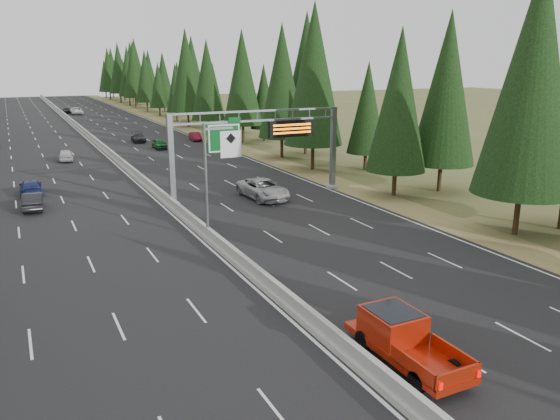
{
  "coord_description": "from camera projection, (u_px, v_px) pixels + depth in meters",
  "views": [
    {
      "loc": [
        -11.47,
        -9.49,
        11.89
      ],
      "look_at": [
        3.1,
        20.0,
        3.0
      ],
      "focal_mm": 35.0,
      "sensor_mm": 36.0,
      "label": 1
    }
  ],
  "objects": [
    {
      "name": "car_ahead_dkred",
      "position": [
        195.0,
        137.0,
        85.53
      ],
      "size": [
        1.7,
        4.02,
        1.29
      ],
      "primitive_type": "imported",
      "rotation": [
        0.0,
        0.0,
        -0.09
      ],
      "color": "maroon",
      "rests_on": "road"
    },
    {
      "name": "car_ahead_dkgrey",
      "position": [
        138.0,
        138.0,
        84.16
      ],
      "size": [
        2.3,
        4.81,
        1.35
      ],
      "primitive_type": "imported",
      "rotation": [
        0.0,
        0.0,
        -0.09
      ],
      "color": "black",
      "rests_on": "road"
    },
    {
      "name": "car_ahead_green",
      "position": [
        159.0,
        144.0,
        77.56
      ],
      "size": [
        1.74,
        4.12,
        1.39
      ],
      "primitive_type": "imported",
      "rotation": [
        0.0,
        0.0,
        -0.02
      ],
      "color": "#135526",
      "rests_on": "road"
    },
    {
      "name": "silver_minivan",
      "position": [
        263.0,
        189.0,
        49.0
      ],
      "size": [
        3.18,
        6.38,
        1.74
      ],
      "primitive_type": "imported",
      "rotation": [
        0.0,
        0.0,
        0.05
      ],
      "color": "#A4A4A8",
      "rests_on": "road"
    },
    {
      "name": "median_barrier",
      "position": [
        93.0,
        139.0,
        85.35
      ],
      "size": [
        0.7,
        260.0,
        0.85
      ],
      "color": "gray",
      "rests_on": "road"
    },
    {
      "name": "car_ahead_white",
      "position": [
        77.0,
        111.0,
        129.48
      ],
      "size": [
        2.78,
        5.74,
        1.57
      ],
      "primitive_type": "imported",
      "rotation": [
        0.0,
        0.0,
        -0.03
      ],
      "color": "white",
      "rests_on": "road"
    },
    {
      "name": "sign_gantry",
      "position": [
        265.0,
        139.0,
        48.85
      ],
      "size": [
        16.75,
        0.98,
        7.8
      ],
      "color": "slate",
      "rests_on": "road"
    },
    {
      "name": "car_onc_white",
      "position": [
        66.0,
        155.0,
        67.8
      ],
      "size": [
        2.04,
        4.4,
        1.46
      ],
      "primitive_type": "imported",
      "rotation": [
        0.0,
        0.0,
        3.07
      ],
      "color": "silver",
      "rests_on": "road"
    },
    {
      "name": "car_onc_near",
      "position": [
        32.0,
        201.0,
        45.31
      ],
      "size": [
        1.74,
        4.42,
        1.43
      ],
      "primitive_type": "imported",
      "rotation": [
        0.0,
        0.0,
        3.09
      ],
      "color": "black",
      "rests_on": "road"
    },
    {
      "name": "road",
      "position": [
        93.0,
        141.0,
        85.45
      ],
      "size": [
        32.0,
        260.0,
        0.08
      ],
      "primitive_type": "cube",
      "color": "black",
      "rests_on": "ground"
    },
    {
      "name": "hov_sign_pole",
      "position": [
        214.0,
        173.0,
        36.84
      ],
      "size": [
        2.8,
        0.5,
        8.0
      ],
      "color": "slate",
      "rests_on": "road"
    },
    {
      "name": "car_ahead_far",
      "position": [
        67.0,
        110.0,
        132.31
      ],
      "size": [
        1.86,
        4.2,
        1.41
      ],
      "primitive_type": "imported",
      "rotation": [
        0.0,
        0.0,
        -0.05
      ],
      "color": "black",
      "rests_on": "road"
    },
    {
      "name": "shoulder_right",
      "position": [
        202.0,
        135.0,
        93.06
      ],
      "size": [
        3.6,
        260.0,
        0.06
      ],
      "primitive_type": "cube",
      "color": "olive",
      "rests_on": "ground"
    },
    {
      "name": "car_onc_blue",
      "position": [
        31.0,
        187.0,
        50.46
      ],
      "size": [
        2.02,
        4.76,
        1.37
      ],
      "primitive_type": "imported",
      "rotation": [
        0.0,
        0.0,
        3.12
      ],
      "color": "navy",
      "rests_on": "road"
    },
    {
      "name": "red_pickup",
      "position": [
        399.0,
        334.0,
        22.33
      ],
      "size": [
        2.12,
        5.92,
        1.93
      ],
      "color": "black",
      "rests_on": "road"
    },
    {
      "name": "tree_row_right",
      "position": [
        228.0,
        77.0,
        90.07
      ],
      "size": [
        12.15,
        245.86,
        18.97
      ],
      "color": "black",
      "rests_on": "ground"
    }
  ]
}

